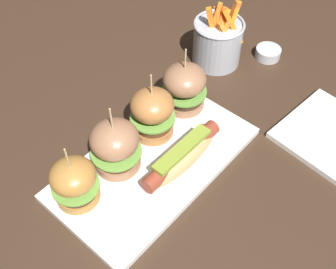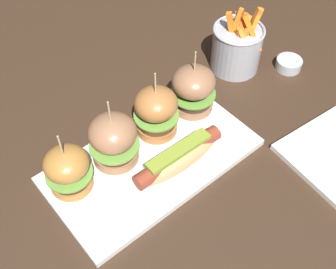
% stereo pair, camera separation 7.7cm
% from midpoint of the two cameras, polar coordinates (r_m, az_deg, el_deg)
% --- Properties ---
extents(ground_plane, '(3.00, 3.00, 0.00)m').
position_cam_midpoint_polar(ground_plane, '(0.79, -4.65, -4.32)').
color(ground_plane, '#382619').
extents(platter_main, '(0.39, 0.21, 0.01)m').
position_cam_midpoint_polar(platter_main, '(0.79, -4.68, -4.02)').
color(platter_main, white).
rests_on(platter_main, ground).
extents(hot_dog, '(0.19, 0.05, 0.05)m').
position_cam_midpoint_polar(hot_dog, '(0.75, -0.98, -3.16)').
color(hot_dog, tan).
rests_on(hot_dog, platter_main).
extents(slider_far_left, '(0.08, 0.08, 0.13)m').
position_cam_midpoint_polar(slider_far_left, '(0.72, -15.71, -6.46)').
color(slider_far_left, '#AD7534').
rests_on(slider_far_left, platter_main).
extents(slider_center_left, '(0.09, 0.09, 0.15)m').
position_cam_midpoint_polar(slider_center_left, '(0.75, -10.16, -1.71)').
color(slider_center_left, '#9A6949').
rests_on(slider_center_left, platter_main).
extents(slider_center_right, '(0.09, 0.09, 0.15)m').
position_cam_midpoint_polar(slider_center_right, '(0.79, -4.93, 2.82)').
color(slider_center_right, '#A96B38').
rests_on(slider_center_right, platter_main).
extents(slider_far_right, '(0.09, 0.09, 0.14)m').
position_cam_midpoint_polar(slider_far_right, '(0.84, -0.37, 6.47)').
color(slider_far_right, '#956547').
rests_on(slider_far_right, platter_main).
extents(fries_bucket, '(0.11, 0.11, 0.15)m').
position_cam_midpoint_polar(fries_bucket, '(0.97, 4.55, 12.52)').
color(fries_bucket, '#A8AAB2').
rests_on(fries_bucket, ground).
extents(sauce_ramekin, '(0.06, 0.06, 0.02)m').
position_cam_midpoint_polar(sauce_ramekin, '(1.02, 11.46, 10.83)').
color(sauce_ramekin, '#B7BABF').
rests_on(sauce_ramekin, ground).
extents(side_plate, '(0.20, 0.20, 0.01)m').
position_cam_midpoint_polar(side_plate, '(0.88, 19.32, -0.38)').
color(side_plate, white).
rests_on(side_plate, ground).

